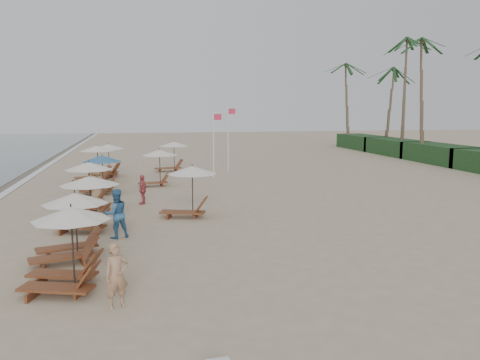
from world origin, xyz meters
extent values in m
plane|color=tan|center=(0.00, 0.00, 0.00)|extent=(160.00, 160.00, 0.00)
cube|color=#193D1C|center=(22.00, 22.00, 0.80)|extent=(3.20, 8.00, 1.60)
cube|color=#193D1C|center=(22.00, 29.50, 0.80)|extent=(3.20, 8.00, 1.60)
cube|color=#193D1C|center=(22.00, 37.00, 0.80)|extent=(3.20, 8.00, 1.60)
cylinder|color=brown|center=(21.10, 23.20, 5.30)|extent=(0.36, 0.36, 10.60)
cylinder|color=brown|center=(22.00, 28.40, 5.70)|extent=(0.36, 0.36, 11.40)
cylinder|color=brown|center=(22.90, 33.60, 4.50)|extent=(0.36, 0.36, 9.00)
cylinder|color=brown|center=(21.10, 38.80, 4.90)|extent=(0.36, 0.36, 9.80)
cylinder|color=black|center=(-5.55, -2.75, 1.07)|extent=(0.05, 0.05, 2.14)
cone|color=white|center=(-5.55, -2.75, 2.04)|extent=(2.05, 2.05, 0.35)
cylinder|color=black|center=(-5.78, -0.06, 1.03)|extent=(0.05, 0.05, 2.06)
cone|color=white|center=(-5.78, -0.06, 1.96)|extent=(2.04, 2.04, 0.35)
cylinder|color=black|center=(-5.69, 3.85, 1.02)|extent=(0.05, 0.05, 2.05)
cone|color=white|center=(-5.69, 3.85, 1.95)|extent=(2.32, 2.32, 0.35)
cylinder|color=black|center=(-6.06, 7.58, 1.10)|extent=(0.05, 0.05, 2.20)
cone|color=white|center=(-6.06, 7.58, 2.10)|extent=(2.21, 2.21, 0.35)
cylinder|color=black|center=(-5.78, 12.37, 1.03)|extent=(0.05, 0.05, 2.05)
cone|color=#326594|center=(-5.78, 12.37, 1.95)|extent=(2.22, 2.22, 0.35)
cylinder|color=black|center=(-6.34, 16.48, 1.16)|extent=(0.05, 0.05, 2.31)
cone|color=white|center=(-6.34, 16.48, 2.21)|extent=(2.19, 2.19, 0.35)
cylinder|color=black|center=(-5.80, 19.21, 1.10)|extent=(0.05, 0.05, 2.20)
cone|color=white|center=(-5.80, 19.21, 2.10)|extent=(2.24, 2.24, 0.35)
cylinder|color=black|center=(-1.49, 5.50, 1.07)|extent=(0.05, 0.05, 2.15)
cone|color=white|center=(-1.49, 5.50, 2.05)|extent=(2.24, 2.24, 0.35)
cylinder|color=black|center=(-2.51, 14.43, 1.07)|extent=(0.05, 0.05, 2.15)
cone|color=white|center=(-2.51, 14.43, 2.05)|extent=(2.24, 2.24, 0.35)
cylinder|color=black|center=(-1.11, 21.44, 1.07)|extent=(0.05, 0.05, 2.15)
cone|color=white|center=(-1.11, 21.44, 2.05)|extent=(2.24, 2.24, 0.35)
imported|color=#AB7E5C|center=(-4.40, -4.21, 0.80)|extent=(0.68, 0.57, 1.59)
imported|color=#33689A|center=(-4.65, 2.30, 0.91)|extent=(1.07, 0.96, 1.82)
imported|color=#BC4B51|center=(-3.63, 8.59, 0.74)|extent=(0.63, 0.94, 1.48)
imported|color=tan|center=(-5.94, 10.35, 0.87)|extent=(0.97, 1.00, 1.73)
cylinder|color=silver|center=(1.24, 16.98, 2.28)|extent=(0.08, 0.08, 4.55)
cube|color=#CF2648|center=(1.52, 16.98, 4.15)|extent=(0.55, 0.02, 0.40)
cylinder|color=silver|center=(2.88, 20.38, 2.45)|extent=(0.08, 0.08, 4.91)
cube|color=#CF2648|center=(3.16, 20.38, 4.51)|extent=(0.55, 0.02, 0.40)
camera|label=1|loc=(-3.80, -15.76, 4.76)|focal=36.46mm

